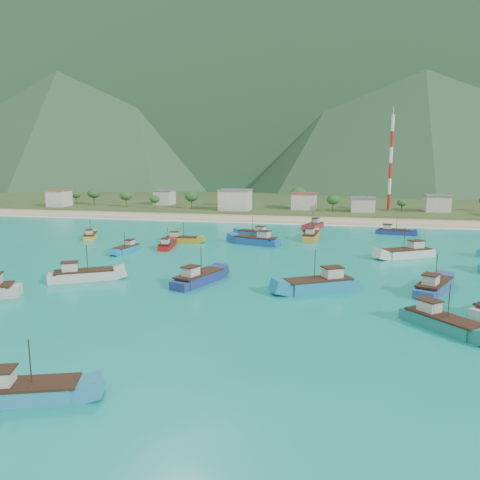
% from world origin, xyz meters
% --- Properties ---
extents(ground, '(600.00, 600.00, 0.00)m').
position_xyz_m(ground, '(0.00, 0.00, 0.00)').
color(ground, '#0C867F').
rests_on(ground, ground).
extents(beach, '(400.00, 18.00, 1.20)m').
position_xyz_m(beach, '(0.00, 79.00, 0.00)').
color(beach, beige).
rests_on(beach, ground).
extents(land, '(400.00, 110.00, 2.40)m').
position_xyz_m(land, '(0.00, 140.00, 0.00)').
color(land, '#385123').
rests_on(land, ground).
extents(surf_line, '(400.00, 2.50, 0.08)m').
position_xyz_m(surf_line, '(0.00, 69.50, 0.00)').
color(surf_line, white).
rests_on(surf_line, ground).
extents(mountains, '(1520.00, 440.00, 260.00)m').
position_xyz_m(mountains, '(-18.31, 403.81, 106.83)').
color(mountains, slate).
rests_on(mountains, ground).
extents(village, '(218.27, 30.67, 7.68)m').
position_xyz_m(village, '(13.31, 98.65, 4.79)').
color(village, beige).
rests_on(village, ground).
extents(vegetation, '(276.47, 25.82, 8.57)m').
position_xyz_m(vegetation, '(-8.59, 102.94, 5.07)').
color(vegetation, '#235623').
rests_on(vegetation, ground).
extents(radio_tower, '(1.20, 1.20, 35.71)m').
position_xyz_m(radio_tower, '(32.89, 108.00, 19.45)').
color(radio_tower, red).
rests_on(radio_tower, ground).
extents(boat_2, '(7.44, 11.17, 6.40)m').
position_xyz_m(boat_2, '(29.98, -5.88, 0.77)').
color(boat_2, navy).
rests_on(boat_2, ground).
extents(boat_3, '(9.68, 4.27, 5.52)m').
position_xyz_m(boat_3, '(29.79, 53.90, 0.61)').
color(boat_3, navy).
rests_on(boat_3, ground).
extents(boat_5, '(9.21, 9.72, 6.11)m').
position_xyz_m(boat_5, '(28.01, -22.58, 0.72)').
color(boat_5, '#1F766D').
rests_on(boat_5, ground).
extents(boat_6, '(3.88, 9.09, 5.20)m').
position_xyz_m(boat_6, '(-24.04, 20.56, 0.55)').
color(boat_6, '#A31412').
rests_on(boat_6, ground).
extents(boat_7, '(12.15, 6.96, 6.89)m').
position_xyz_m(boat_7, '(-4.63, 29.86, 0.86)').
color(boat_7, '#1C4E9A').
rests_on(boat_7, ground).
extents(boat_8, '(11.73, 9.01, 6.88)m').
position_xyz_m(boat_8, '(29.39, 21.41, 0.86)').
color(boat_8, beige).
rests_on(boat_8, ground).
extents(boat_9, '(9.13, 3.65, 5.25)m').
position_xyz_m(boat_9, '(-23.68, 29.23, 0.56)').
color(boat_9, '#AD8218').
rests_on(boat_9, ground).
extents(boat_12, '(11.05, 8.37, 6.46)m').
position_xyz_m(boat_12, '(-27.05, -10.84, 0.78)').
color(boat_12, beige).
rests_on(boat_12, ground).
extents(boat_13, '(3.79, 10.86, 6.32)m').
position_xyz_m(boat_13, '(7.93, 40.64, 0.76)').
color(boat_13, '#C48026').
rests_on(boat_13, ground).
extents(boat_14, '(6.68, 11.44, 6.49)m').
position_xyz_m(boat_14, '(-7.15, -8.74, 0.79)').
color(boat_14, navy).
rests_on(boat_14, ground).
extents(boat_16, '(10.26, 6.70, 5.87)m').
position_xyz_m(boat_16, '(-7.11, 41.66, 0.67)').
color(boat_16, '#1E5F92').
rests_on(boat_16, ground).
extents(boat_18, '(12.14, 9.09, 7.08)m').
position_xyz_m(boat_18, '(12.71, -8.67, 0.89)').
color(boat_18, teal).
rests_on(boat_18, ground).
extents(boat_19, '(5.81, 10.73, 6.08)m').
position_xyz_m(boat_19, '(7.36, 60.27, 0.71)').
color(boat_19, maroon).
rests_on(boat_19, ground).
extents(boat_24, '(3.43, 8.73, 5.02)m').
position_xyz_m(boat_24, '(-31.39, 14.49, 0.52)').
color(boat_24, teal).
rests_on(boat_24, ground).
extents(boat_27, '(5.88, 9.02, 5.16)m').
position_xyz_m(boat_27, '(-48.95, 29.34, 0.54)').
color(boat_27, gold).
rests_on(boat_27, ground).
extents(boat_28, '(10.25, 6.04, 5.82)m').
position_xyz_m(boat_28, '(-9.97, -48.74, 0.66)').
color(boat_28, teal).
rests_on(boat_28, ground).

